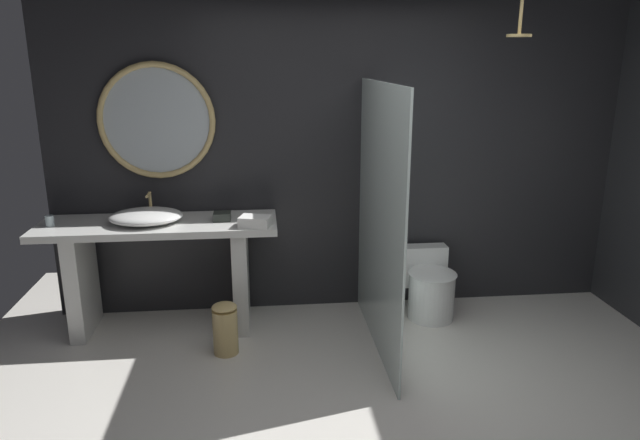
{
  "coord_description": "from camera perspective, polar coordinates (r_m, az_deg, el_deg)",
  "views": [
    {
      "loc": [
        -0.7,
        -2.81,
        2.09
      ],
      "look_at": [
        -0.32,
        0.87,
        1.05
      ],
      "focal_mm": 32.4,
      "sensor_mm": 36.0,
      "label": 1
    }
  ],
  "objects": [
    {
      "name": "toilet",
      "position": [
        4.92,
        10.75,
        -6.54
      ],
      "size": [
        0.39,
        0.55,
        0.55
      ],
      "color": "white",
      "rests_on": "ground_plane"
    },
    {
      "name": "tissue_box",
      "position": [
        4.51,
        -9.64,
        0.35
      ],
      "size": [
        0.13,
        0.13,
        0.06
      ],
      "primitive_type": "cube",
      "color": "#282D28",
      "rests_on": "vanity_counter"
    },
    {
      "name": "vanity_counter",
      "position": [
        4.67,
        -15.43,
        -3.74
      ],
      "size": [
        1.8,
        0.6,
        0.88
      ],
      "color": "silver",
      "rests_on": "ground_plane"
    },
    {
      "name": "rain_shower_head",
      "position": [
        4.52,
        19.08,
        17.16
      ],
      "size": [
        0.18,
        0.18,
        0.27
      ],
      "color": "tan"
    },
    {
      "name": "vessel_sink",
      "position": [
        4.57,
        -16.8,
        0.36
      ],
      "size": [
        0.55,
        0.45,
        0.2
      ],
      "color": "white",
      "rests_on": "vanity_counter"
    },
    {
      "name": "round_wall_mirror",
      "position": [
        4.72,
        -15.82,
        9.39
      ],
      "size": [
        0.9,
        0.05,
        0.9
      ],
      "color": "tan"
    },
    {
      "name": "back_wall_panel",
      "position": [
        4.83,
        2.5,
        6.33
      ],
      "size": [
        4.8,
        0.1,
        2.6
      ],
      "primitive_type": "cube",
      "color": "#232326",
      "rests_on": "ground_plane"
    },
    {
      "name": "shower_glass_panel",
      "position": [
        4.14,
        5.86,
        -0.07
      ],
      "size": [
        0.02,
        1.53,
        1.93
      ],
      "primitive_type": "cube",
      "color": "silver",
      "rests_on": "ground_plane"
    },
    {
      "name": "ground_plane",
      "position": [
        3.57,
        6.94,
        -20.18
      ],
      "size": [
        5.76,
        5.76,
        0.0
      ],
      "primitive_type": "plane",
      "color": "silver"
    },
    {
      "name": "waste_bin",
      "position": [
        4.32,
        -9.34,
        -10.49
      ],
      "size": [
        0.18,
        0.18,
        0.39
      ],
      "color": "tan",
      "rests_on": "ground_plane"
    },
    {
      "name": "tumbler_cup",
      "position": [
        4.74,
        -25.14,
        -0.08
      ],
      "size": [
        0.06,
        0.06,
        0.08
      ],
      "primitive_type": "cylinder",
      "color": "silver",
      "rests_on": "vanity_counter"
    },
    {
      "name": "folded_hand_towel",
      "position": [
        4.31,
        -6.41,
        -0.14
      ],
      "size": [
        0.26,
        0.21,
        0.08
      ],
      "primitive_type": "cube",
      "rotation": [
        0.0,
        0.0,
        -0.27
      ],
      "color": "white",
      "rests_on": "vanity_counter"
    }
  ]
}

